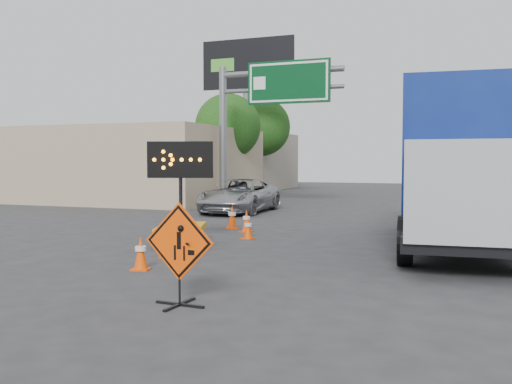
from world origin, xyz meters
The scene contains 16 objects.
ground centered at (0.00, 0.00, 0.00)m, with size 100.00×100.00×0.00m, color #2D2D30.
storefront_left_near centered at (-14.00, 20.00, 2.00)m, with size 14.00×10.00×4.00m, color tan.
storefront_left_far centered at (-15.00, 34.00, 2.20)m, with size 12.00×10.00×4.40m, color gray.
highway_gantry centered at (-4.43, 17.96, 5.07)m, with size 6.18×0.38×6.90m.
billboard centered at (-8.35, 25.87, 7.35)m, with size 6.10×0.54×9.85m.
tree_left_near centered at (-8.00, 22.00, 4.16)m, with size 3.71×3.71×6.03m.
tree_left_far centered at (-9.00, 30.00, 4.60)m, with size 4.10×4.10×6.66m.
construction_sign centered at (0.85, 0.11, 0.85)m, with size 1.21×0.86×1.61m.
arrow_board centered at (-2.22, 5.79, 0.62)m, with size 1.76×2.21×2.75m.
pickup_truck centered at (-4.46, 15.21, 0.73)m, with size 2.41×5.22×1.45m, color #A8AAAF.
box_truck centered at (4.74, 7.89, 1.88)m, with size 3.33×8.90×4.14m.
cone_a centered at (-1.30, 2.38, 0.35)m, with size 0.43×0.43×0.70m.
cone_b centered at (-1.44, 3.84, 0.39)m, with size 0.52×0.52×0.78m.
cone_c centered at (-0.97, 7.50, 0.32)m, with size 0.38×0.38×0.64m.
cone_d centered at (-1.61, 8.96, 0.35)m, with size 0.36×0.36×0.71m.
cone_e centered at (-2.36, 9.56, 0.39)m, with size 0.49×0.49×0.78m.
Camera 1 is at (5.09, -7.60, 2.25)m, focal length 40.00 mm.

